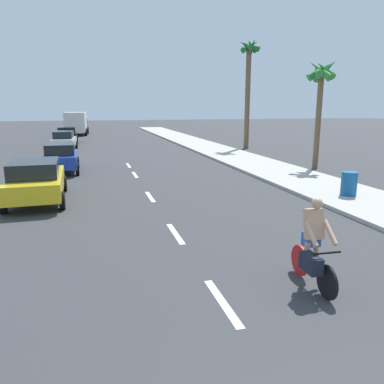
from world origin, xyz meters
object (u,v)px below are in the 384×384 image
object	(u,v)px
trash_bin_near	(349,184)
parked_car_black	(67,134)
parked_car_blue	(61,157)
palm_tree_mid	(321,84)
parked_car_yellow	(36,180)
parked_car_white	(64,140)
cyclist	(313,248)
delivery_truck	(76,123)
palm_tree_far	(248,69)

from	to	relation	value
trash_bin_near	parked_car_black	bearing A→B (deg)	113.57
parked_car_blue	palm_tree_mid	world-z (taller)	palm_tree_mid
parked_car_blue	parked_car_yellow	bearing A→B (deg)	-95.11
parked_car_white	parked_car_blue	bearing A→B (deg)	-84.44
parked_car_yellow	parked_car_blue	size ratio (longest dim) A/B	1.12
cyclist	trash_bin_near	distance (m)	8.28
parked_car_yellow	parked_car_blue	bearing A→B (deg)	84.36
delivery_truck	palm_tree_far	world-z (taller)	palm_tree_far
palm_tree_mid	parked_car_white	bearing A→B (deg)	137.36
parked_car_yellow	palm_tree_mid	xyz separation A→B (m)	(14.52, 4.09, 3.89)
parked_car_yellow	trash_bin_near	xyz separation A→B (m)	(11.64, -2.69, -0.24)
parked_car_black	delivery_truck	distance (m)	10.80
delivery_truck	palm_tree_mid	bearing A→B (deg)	-62.80
parked_car_blue	parked_car_white	size ratio (longest dim) A/B	1.02
delivery_truck	trash_bin_near	size ratio (longest dim) A/B	6.90
parked_car_white	delivery_truck	world-z (taller)	delivery_truck
parked_car_white	delivery_truck	distance (m)	17.55
parked_car_yellow	trash_bin_near	size ratio (longest dim) A/B	4.91
palm_tree_mid	delivery_truck	bearing A→B (deg)	114.40
palm_tree_mid	parked_car_black	bearing A→B (deg)	125.99
parked_car_blue	palm_tree_mid	distance (m)	14.82
trash_bin_near	parked_car_blue	bearing A→B (deg)	140.14
parked_car_black	palm_tree_far	distance (m)	18.46
parked_car_black	delivery_truck	world-z (taller)	delivery_truck
parked_car_black	parked_car_blue	bearing A→B (deg)	-89.64
parked_car_yellow	palm_tree_far	distance (m)	21.81
palm_tree_mid	trash_bin_near	world-z (taller)	palm_tree_mid
parked_car_white	parked_car_black	bearing A→B (deg)	94.17
cyclist	palm_tree_far	xyz separation A→B (m)	(8.74, 23.80, 5.64)
cyclist	parked_car_black	distance (m)	33.64
parked_car_blue	palm_tree_mid	size ratio (longest dim) A/B	0.65
parked_car_blue	trash_bin_near	world-z (taller)	parked_car_blue
parked_car_white	palm_tree_mid	distance (m)	20.10
palm_tree_far	cyclist	bearing A→B (deg)	-110.16
palm_tree_mid	palm_tree_far	xyz separation A→B (m)	(0.34, 10.85, 1.73)
parked_car_yellow	delivery_truck	size ratio (longest dim) A/B	0.71
parked_car_black	trash_bin_near	world-z (taller)	parked_car_black
cyclist	delivery_truck	bearing A→B (deg)	-80.14
cyclist	trash_bin_near	bearing A→B (deg)	-129.28
cyclist	parked_car_black	size ratio (longest dim) A/B	0.42
parked_car_yellow	palm_tree_far	xyz separation A→B (m)	(14.85, 14.94, 5.62)
parked_car_yellow	trash_bin_near	distance (m)	11.95
delivery_truck	palm_tree_far	xyz separation A→B (m)	(14.34, -20.03, 4.96)
parked_car_white	trash_bin_near	size ratio (longest dim) A/B	4.29
palm_tree_mid	palm_tree_far	bearing A→B (deg)	88.23
parked_car_white	parked_car_black	distance (m)	6.77
parked_car_white	parked_car_yellow	bearing A→B (deg)	-86.82
cyclist	parked_car_blue	world-z (taller)	cyclist
palm_tree_mid	trash_bin_near	size ratio (longest dim) A/B	6.69
parked_car_black	palm_tree_far	xyz separation A→B (m)	(14.95, -9.27, 5.63)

